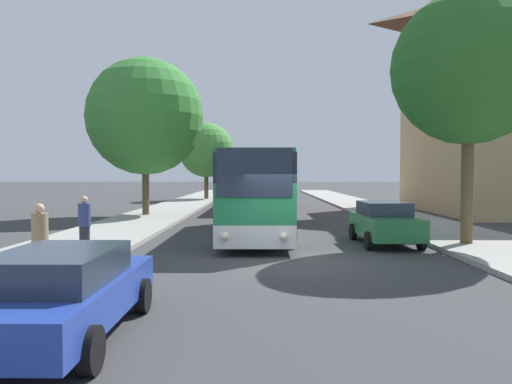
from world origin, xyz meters
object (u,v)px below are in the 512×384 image
(bus_front, at_px, (256,192))
(parked_car_right_near, at_px, (385,222))
(tree_right_near, at_px, (469,68))
(pedestrian_waiting_far, at_px, (40,241))
(pedestrian_waiting_near, at_px, (84,225))
(tree_left_near, at_px, (145,117))
(tree_left_far, at_px, (206,150))
(bus_middle, at_px, (258,184))
(parked_car_left_curb, at_px, (62,291))
(bus_rear, at_px, (258,181))

(bus_front, distance_m, parked_car_right_near, 5.32)
(tree_right_near, bearing_deg, pedestrian_waiting_far, -153.75)
(pedestrian_waiting_near, relative_size, tree_left_near, 0.19)
(parked_car_right_near, bearing_deg, pedestrian_waiting_near, 16.74)
(tree_left_far, bearing_deg, bus_middle, -67.42)
(parked_car_left_curb, bearing_deg, tree_right_near, 43.44)
(pedestrian_waiting_near, xyz_separation_m, tree_left_near, (-1.50, 14.34, 4.82))
(bus_front, distance_m, tree_left_far, 28.09)
(tree_left_far, bearing_deg, bus_front, -79.64)
(tree_left_near, bearing_deg, tree_right_near, -41.07)
(bus_rear, height_order, tree_right_near, tree_right_near)
(bus_front, distance_m, pedestrian_waiting_near, 7.57)
(bus_rear, xyz_separation_m, tree_left_near, (-6.45, -20.03, 4.00))
(bus_front, bearing_deg, pedestrian_waiting_far, -117.48)
(bus_middle, height_order, parked_car_left_curb, bus_middle)
(bus_middle, xyz_separation_m, bus_rear, (-0.08, 13.38, 0.02))
(bus_middle, xyz_separation_m, tree_left_near, (-6.53, -6.65, 4.02))
(parked_car_left_curb, bearing_deg, pedestrian_waiting_far, 117.94)
(bus_rear, bearing_deg, parked_car_right_near, -80.11)
(bus_middle, relative_size, pedestrian_waiting_far, 6.44)
(parked_car_right_near, distance_m, tree_right_near, 5.93)
(pedestrian_waiting_near, distance_m, tree_left_near, 15.21)
(tree_left_near, bearing_deg, pedestrian_waiting_far, -84.44)
(bus_middle, bearing_deg, pedestrian_waiting_far, -100.97)
(parked_car_right_near, relative_size, tree_right_near, 0.49)
(bus_rear, height_order, parked_car_right_near, bus_rear)
(bus_front, height_order, bus_rear, bus_rear)
(bus_middle, bearing_deg, bus_front, -89.94)
(parked_car_left_curb, xyz_separation_m, parked_car_right_near, (7.42, 10.24, 0.06))
(parked_car_right_near, relative_size, pedestrian_waiting_near, 2.45)
(bus_rear, bearing_deg, tree_right_near, -75.76)
(tree_left_near, relative_size, tree_left_far, 1.25)
(bus_front, xyz_separation_m, pedestrian_waiting_far, (-4.79, -9.13, -0.76))
(pedestrian_waiting_far, xyz_separation_m, tree_left_far, (-0.24, 36.60, 3.79))
(bus_rear, relative_size, tree_left_near, 1.30)
(parked_car_left_curb, xyz_separation_m, tree_right_near, (10.04, 9.55, 5.34))
(tree_right_near, bearing_deg, parked_car_left_curb, -136.45)
(parked_car_left_curb, height_order, pedestrian_waiting_near, pedestrian_waiting_near)
(parked_car_left_curb, height_order, parked_car_right_near, parked_car_right_near)
(pedestrian_waiting_far, distance_m, tree_left_far, 36.80)
(tree_right_near, bearing_deg, parked_car_right_near, 165.18)
(pedestrian_waiting_far, height_order, tree_right_near, tree_right_near)
(bus_front, relative_size, parked_car_right_near, 2.69)
(parked_car_right_near, bearing_deg, bus_middle, -76.75)
(tree_left_near, distance_m, tree_right_near, 18.20)
(bus_front, bearing_deg, bus_middle, 90.15)
(parked_car_right_near, bearing_deg, tree_left_near, -46.47)
(bus_middle, distance_m, tree_left_far, 13.43)
(pedestrian_waiting_far, bearing_deg, bus_middle, 15.06)
(bus_front, relative_size, pedestrian_waiting_near, 6.59)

